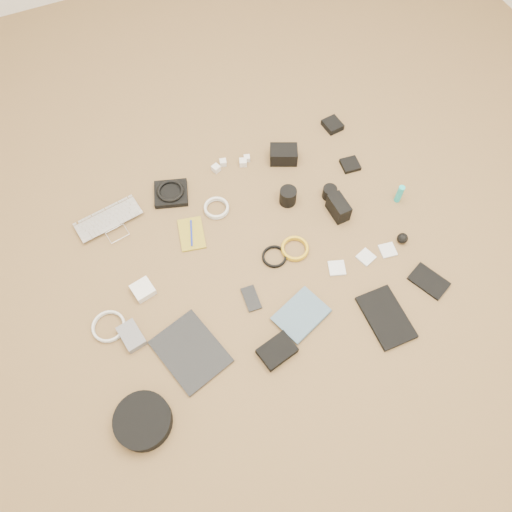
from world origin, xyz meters
name	(u,v)px	position (x,y,z in m)	size (l,w,h in m)	color
laptop	(113,226)	(-0.50, 0.39, 0.01)	(0.28, 0.20, 0.02)	silver
headphone_pouch	(171,194)	(-0.21, 0.45, 0.01)	(0.15, 0.14, 0.03)	black
headphones	(170,191)	(-0.21, 0.45, 0.03)	(0.12, 0.12, 0.02)	black
charger_a	(216,168)	(0.02, 0.49, 0.02)	(0.03, 0.03, 0.03)	silver
charger_b	(223,163)	(0.07, 0.51, 0.01)	(0.03, 0.03, 0.03)	silver
charger_c	(247,158)	(0.18, 0.49, 0.01)	(0.03, 0.03, 0.03)	silver
charger_d	(243,162)	(0.15, 0.47, 0.02)	(0.03, 0.03, 0.03)	silver
dslr_camera	(284,155)	(0.33, 0.42, 0.04)	(0.12, 0.09, 0.07)	black
lens_pouch	(332,125)	(0.64, 0.51, 0.02)	(0.08, 0.09, 0.03)	black
notebook_olive	(192,234)	(-0.20, 0.22, 0.00)	(0.10, 0.16, 0.01)	olive
pen_blue	(191,233)	(-0.20, 0.22, 0.01)	(0.01, 0.01, 0.13)	#1527AC
cable_white_a	(217,209)	(-0.06, 0.29, 0.01)	(0.11, 0.11, 0.01)	silver
lens_a	(288,196)	(0.25, 0.20, 0.04)	(0.07, 0.07, 0.08)	black
lens_b	(329,192)	(0.43, 0.15, 0.03)	(0.06, 0.06, 0.06)	black
card_reader	(350,165)	(0.60, 0.26, 0.01)	(0.08, 0.08, 0.02)	black
power_brick	(143,290)	(-0.47, 0.05, 0.02)	(0.08, 0.08, 0.03)	silver
cable_white_b	(109,327)	(-0.64, -0.05, 0.01)	(0.13, 0.13, 0.01)	silver
cable_black	(274,257)	(0.07, -0.03, 0.00)	(0.10, 0.10, 0.01)	black
cable_yellow	(295,249)	(0.17, -0.03, 0.01)	(0.12, 0.12, 0.01)	gold
flash	(338,208)	(0.42, 0.06, 0.04)	(0.06, 0.11, 0.08)	black
lens_cleaner	(399,194)	(0.69, 0.01, 0.05)	(0.03, 0.03, 0.09)	#1BAFAE
battery_charger	(132,336)	(-0.57, -0.12, 0.02)	(0.07, 0.11, 0.03)	slate
tablet	(191,351)	(-0.39, -0.27, 0.01)	(0.21, 0.27, 0.01)	black
phone	(251,298)	(-0.09, -0.16, 0.00)	(0.06, 0.11, 0.01)	black
filter_case_left	(337,268)	(0.29, -0.18, 0.00)	(0.07, 0.07, 0.01)	silver
filter_case_mid	(366,257)	(0.42, -0.19, 0.00)	(0.06, 0.06, 0.01)	silver
filter_case_right	(388,250)	(0.52, -0.20, 0.00)	(0.06, 0.06, 0.01)	silver
air_blower	(403,238)	(0.60, -0.18, 0.02)	(0.05, 0.05, 0.05)	black
headphone_case	(143,421)	(-0.63, -0.44, 0.03)	(0.20, 0.20, 0.06)	black
drive_case	(277,351)	(-0.09, -0.40, 0.02)	(0.13, 0.10, 0.03)	black
paperback	(315,328)	(0.08, -0.38, 0.01)	(0.15, 0.20, 0.02)	#415A6E
notebook_black_a	(386,317)	(0.36, -0.45, 0.01)	(0.15, 0.24, 0.02)	black
notebook_black_b	(429,281)	(0.60, -0.39, 0.01)	(0.10, 0.15, 0.01)	black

